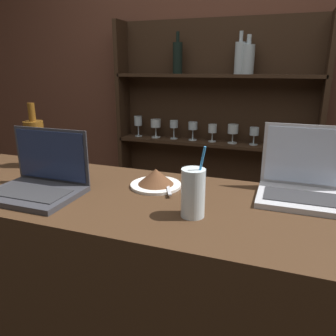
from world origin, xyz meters
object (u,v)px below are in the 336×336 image
water_glass (193,193)px  wine_bottle_amber (35,142)px  laptop_near (39,180)px  cake_plate (156,179)px  laptop_far (306,183)px

water_glass → wine_bottle_amber: bearing=161.4°
laptop_near → wine_bottle_amber: wine_bottle_amber is taller
laptop_near → water_glass: size_ratio=1.44×
cake_plate → water_glass: water_glass is taller
laptop_near → wine_bottle_amber: 0.35m
water_glass → laptop_far: bearing=39.9°
laptop_near → cake_plate: size_ratio=1.62×
laptop_far → cake_plate: (-0.49, -0.07, -0.02)m
cake_plate → water_glass: 0.27m
cake_plate → water_glass: size_ratio=0.89×
laptop_far → water_glass: bearing=-140.1°
laptop_near → laptop_far: 0.88m
laptop_far → cake_plate: size_ratio=1.59×
laptop_near → laptop_far: bearing=17.0°
laptop_near → water_glass: laptop_near is taller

